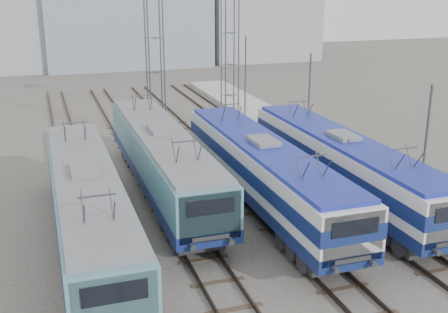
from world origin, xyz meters
TOP-DOWN VIEW (x-y plane):
  - ground at (0.00, 0.00)m, footprint 160.00×160.00m
  - platform at (10.20, 8.00)m, footprint 4.00×70.00m
  - locomotive_far_left at (-6.75, 4.41)m, footprint 2.82×17.82m
  - locomotive_center_left at (-2.25, 9.78)m, footprint 2.88×18.17m
  - locomotive_center_right at (2.25, 6.22)m, footprint 2.82×17.82m
  - locomotive_far_right at (6.75, 6.08)m, footprint 2.76×17.47m
  - catenary_tower_west at (0.00, 22.00)m, footprint 4.50×1.20m
  - catenary_tower_east at (6.50, 24.00)m, footprint 4.50×1.20m
  - mast_front at (8.60, 2.00)m, footprint 0.12×0.12m
  - mast_mid at (8.60, 14.00)m, footprint 0.12×0.12m
  - mast_rear at (8.60, 26.00)m, footprint 0.12×0.12m
  - building_east at (24.00, 62.00)m, footprint 16.00×12.00m

SIDE VIEW (x-z plane):
  - ground at x=0.00m, z-range 0.00..0.00m
  - platform at x=10.20m, z-range 0.00..0.30m
  - locomotive_far_left at x=-6.75m, z-range 0.55..3.90m
  - locomotive_far_right at x=6.75m, z-range 0.59..3.88m
  - locomotive_center_left at x=-2.25m, z-range 0.55..3.97m
  - locomotive_center_right at x=2.25m, z-range 0.60..3.95m
  - mast_front at x=8.60m, z-range 0.00..7.00m
  - mast_mid at x=8.60m, z-range 0.00..7.00m
  - mast_rear at x=8.60m, z-range 0.00..7.00m
  - building_east at x=24.00m, z-range 0.00..12.00m
  - catenary_tower_west at x=0.00m, z-range 0.64..12.64m
  - catenary_tower_east at x=6.50m, z-range 0.64..12.64m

